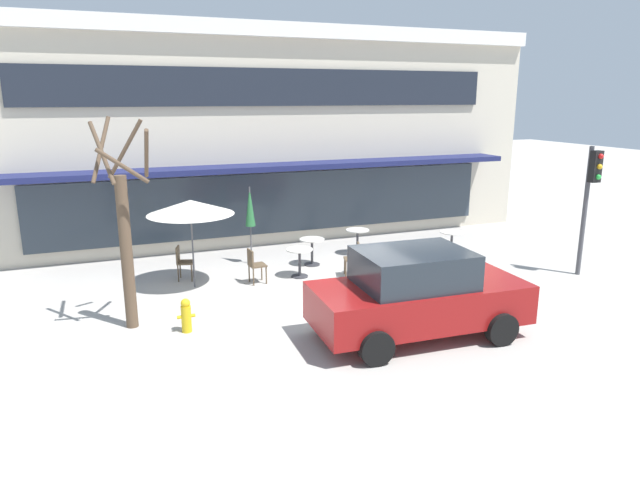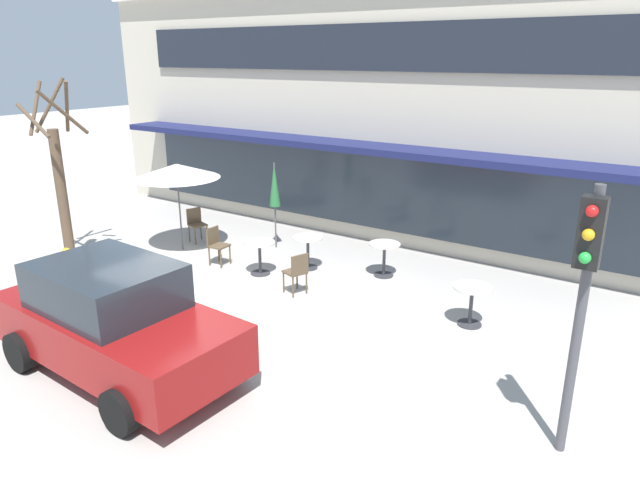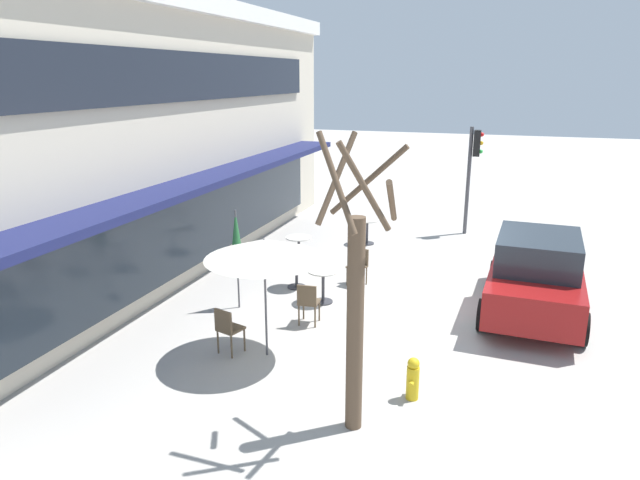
{
  "view_description": "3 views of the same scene",
  "coord_description": "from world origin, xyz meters",
  "px_view_note": "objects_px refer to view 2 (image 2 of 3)",
  "views": [
    {
      "loc": [
        -5.2,
        -11.06,
        4.62
      ],
      "look_at": [
        0.33,
        3.01,
        0.8
      ],
      "focal_mm": 32.0,
      "sensor_mm": 36.0,
      "label": 1
    },
    {
      "loc": [
        7.42,
        -6.7,
        4.73
      ],
      "look_at": [
        0.66,
        3.23,
        0.8
      ],
      "focal_mm": 32.0,
      "sensor_mm": 36.0,
      "label": 2
    },
    {
      "loc": [
        -11.79,
        -1.26,
        4.91
      ],
      "look_at": [
        0.34,
        2.81,
        1.21
      ],
      "focal_mm": 32.0,
      "sensor_mm": 36.0,
      "label": 3
    }
  ],
  "objects_px": {
    "patio_umbrella_cream_folded": "(177,171)",
    "patio_umbrella_green_folded": "(275,185)",
    "cafe_table_mid_patio": "(384,254)",
    "cafe_chair_0": "(297,270)",
    "parked_sedan": "(114,320)",
    "fire_hydrant": "(68,263)",
    "street_tree": "(60,181)",
    "cafe_table_streetside": "(472,299)",
    "cafe_table_by_tree": "(260,252)",
    "traffic_light_pole": "(584,282)",
    "cafe_chair_1": "(216,243)",
    "cafe_chair_2": "(196,222)",
    "cafe_table_near_wall": "(308,247)"
  },
  "relations": [
    {
      "from": "cafe_table_mid_patio",
      "to": "parked_sedan",
      "type": "bearing_deg",
      "value": -104.17
    },
    {
      "from": "cafe_table_near_wall",
      "to": "traffic_light_pole",
      "type": "height_order",
      "value": "traffic_light_pole"
    },
    {
      "from": "patio_umbrella_cream_folded",
      "to": "cafe_chair_1",
      "type": "xyz_separation_m",
      "value": [
        1.47,
        -0.27,
        -1.5
      ]
    },
    {
      "from": "cafe_chair_0",
      "to": "fire_hydrant",
      "type": "xyz_separation_m",
      "value": [
        -4.7,
        -2.12,
        -0.17
      ]
    },
    {
      "from": "patio_umbrella_cream_folded",
      "to": "traffic_light_pole",
      "type": "bearing_deg",
      "value": -16.03
    },
    {
      "from": "traffic_light_pole",
      "to": "patio_umbrella_green_folded",
      "type": "bearing_deg",
      "value": 151.51
    },
    {
      "from": "cafe_table_near_wall",
      "to": "traffic_light_pole",
      "type": "xyz_separation_m",
      "value": [
        6.31,
        -3.5,
        1.78
      ]
    },
    {
      "from": "street_tree",
      "to": "cafe_table_streetside",
      "type": "bearing_deg",
      "value": 12.85
    },
    {
      "from": "cafe_chair_1",
      "to": "parked_sedan",
      "type": "relative_size",
      "value": 0.21
    },
    {
      "from": "parked_sedan",
      "to": "street_tree",
      "type": "xyz_separation_m",
      "value": [
        -5.19,
        2.55,
        1.06
      ]
    },
    {
      "from": "cafe_table_streetside",
      "to": "parked_sedan",
      "type": "height_order",
      "value": "parked_sedan"
    },
    {
      "from": "cafe_chair_1",
      "to": "patio_umbrella_cream_folded",
      "type": "bearing_deg",
      "value": 169.57
    },
    {
      "from": "cafe_table_near_wall",
      "to": "street_tree",
      "type": "bearing_deg",
      "value": -150.91
    },
    {
      "from": "cafe_table_streetside",
      "to": "fire_hydrant",
      "type": "relative_size",
      "value": 1.08
    },
    {
      "from": "cafe_table_near_wall",
      "to": "cafe_table_by_tree",
      "type": "bearing_deg",
      "value": -127.44
    },
    {
      "from": "cafe_table_streetside",
      "to": "parked_sedan",
      "type": "relative_size",
      "value": 0.18
    },
    {
      "from": "patio_umbrella_green_folded",
      "to": "cafe_table_streetside",
      "type": "bearing_deg",
      "value": -14.45
    },
    {
      "from": "patio_umbrella_green_folded",
      "to": "cafe_chair_1",
      "type": "distance_m",
      "value": 2.1
    },
    {
      "from": "parked_sedan",
      "to": "cafe_table_streetside",
      "type": "bearing_deg",
      "value": 49.52
    },
    {
      "from": "cafe_table_mid_patio",
      "to": "cafe_chair_0",
      "type": "xyz_separation_m",
      "value": [
        -0.98,
        -1.92,
        0.01
      ]
    },
    {
      "from": "cafe_table_by_tree",
      "to": "patio_umbrella_green_folded",
      "type": "distance_m",
      "value": 2.18
    },
    {
      "from": "patio_umbrella_green_folded",
      "to": "street_tree",
      "type": "distance_m",
      "value": 4.97
    },
    {
      "from": "street_tree",
      "to": "traffic_light_pole",
      "type": "xyz_separation_m",
      "value": [
        11.32,
        -0.71,
        0.35
      ]
    },
    {
      "from": "cafe_table_streetside",
      "to": "patio_umbrella_green_folded",
      "type": "relative_size",
      "value": 0.35
    },
    {
      "from": "street_tree",
      "to": "parked_sedan",
      "type": "bearing_deg",
      "value": -26.14
    },
    {
      "from": "patio_umbrella_cream_folded",
      "to": "patio_umbrella_green_folded",
      "type": "bearing_deg",
      "value": 38.62
    },
    {
      "from": "traffic_light_pole",
      "to": "fire_hydrant",
      "type": "height_order",
      "value": "traffic_light_pole"
    },
    {
      "from": "cafe_chair_1",
      "to": "cafe_table_mid_patio",
      "type": "bearing_deg",
      "value": 23.41
    },
    {
      "from": "cafe_table_mid_patio",
      "to": "cafe_chair_0",
      "type": "bearing_deg",
      "value": -117.09
    },
    {
      "from": "patio_umbrella_green_folded",
      "to": "patio_umbrella_cream_folded",
      "type": "bearing_deg",
      "value": -141.38
    },
    {
      "from": "cafe_table_streetside",
      "to": "cafe_table_near_wall",
      "type": "bearing_deg",
      "value": 170.35
    },
    {
      "from": "cafe_chair_0",
      "to": "parked_sedan",
      "type": "distance_m",
      "value": 4.03
    },
    {
      "from": "cafe_table_streetside",
      "to": "cafe_chair_2",
      "type": "bearing_deg",
      "value": 175.02
    },
    {
      "from": "cafe_table_near_wall",
      "to": "fire_hydrant",
      "type": "height_order",
      "value": "cafe_table_near_wall"
    },
    {
      "from": "cafe_table_by_tree",
      "to": "cafe_chair_1",
      "type": "distance_m",
      "value": 1.24
    },
    {
      "from": "traffic_light_pole",
      "to": "fire_hydrant",
      "type": "bearing_deg",
      "value": 179.84
    },
    {
      "from": "patio_umbrella_green_folded",
      "to": "street_tree",
      "type": "xyz_separation_m",
      "value": [
        -3.46,
        -3.55,
        0.31
      ]
    },
    {
      "from": "patio_umbrella_green_folded",
      "to": "patio_umbrella_cream_folded",
      "type": "xyz_separation_m",
      "value": [
        -1.85,
        -1.48,
        0.39
      ]
    },
    {
      "from": "cafe_chair_2",
      "to": "cafe_chair_0",
      "type": "bearing_deg",
      "value": -17.18
    },
    {
      "from": "cafe_chair_1",
      "to": "street_tree",
      "type": "relative_size",
      "value": 0.21
    },
    {
      "from": "cafe_table_by_tree",
      "to": "fire_hydrant",
      "type": "bearing_deg",
      "value": -142.23
    },
    {
      "from": "cafe_table_near_wall",
      "to": "traffic_light_pole",
      "type": "relative_size",
      "value": 0.22
    },
    {
      "from": "cafe_chair_1",
      "to": "cafe_chair_2",
      "type": "height_order",
      "value": "same"
    },
    {
      "from": "cafe_table_by_tree",
      "to": "cafe_chair_0",
      "type": "relative_size",
      "value": 0.85
    },
    {
      "from": "cafe_table_near_wall",
      "to": "street_tree",
      "type": "distance_m",
      "value": 5.91
    },
    {
      "from": "cafe_table_mid_patio",
      "to": "fire_hydrant",
      "type": "xyz_separation_m",
      "value": [
        -5.69,
        -4.05,
        -0.16
      ]
    },
    {
      "from": "cafe_table_near_wall",
      "to": "cafe_chair_0",
      "type": "xyz_separation_m",
      "value": [
        0.69,
        -1.35,
        0.01
      ]
    },
    {
      "from": "cafe_chair_0",
      "to": "parked_sedan",
      "type": "relative_size",
      "value": 0.21
    },
    {
      "from": "cafe_chair_2",
      "to": "traffic_light_pole",
      "type": "height_order",
      "value": "traffic_light_pole"
    },
    {
      "from": "cafe_chair_0",
      "to": "traffic_light_pole",
      "type": "xyz_separation_m",
      "value": [
        5.62,
        -2.15,
        1.77
      ]
    }
  ]
}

